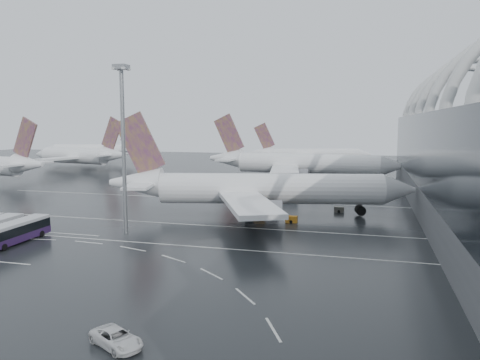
% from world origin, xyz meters
% --- Properties ---
extents(ground, '(420.00, 420.00, 0.00)m').
position_xyz_m(ground, '(0.00, 0.00, 0.00)').
color(ground, black).
rests_on(ground, ground).
extents(lane_marking_near, '(120.00, 0.25, 0.01)m').
position_xyz_m(lane_marking_near, '(0.00, -2.00, 0.01)').
color(lane_marking_near, white).
rests_on(lane_marking_near, ground).
extents(lane_marking_mid, '(120.00, 0.25, 0.01)m').
position_xyz_m(lane_marking_mid, '(0.00, 12.00, 0.01)').
color(lane_marking_mid, white).
rests_on(lane_marking_mid, ground).
extents(lane_marking_far, '(120.00, 0.25, 0.01)m').
position_xyz_m(lane_marking_far, '(0.00, 40.00, 0.01)').
color(lane_marking_far, white).
rests_on(lane_marking_far, ground).
extents(bus_bay_line_north, '(28.00, 0.25, 0.01)m').
position_xyz_m(bus_bay_line_north, '(-24.00, 0.00, 0.01)').
color(bus_bay_line_north, white).
rests_on(bus_bay_line_north, ground).
extents(airliner_main, '(59.92, 51.73, 20.43)m').
position_xyz_m(airliner_main, '(10.32, 23.62, 5.12)').
color(airliner_main, white).
rests_on(airliner_main, ground).
extents(airliner_gate_b, '(61.25, 55.09, 21.29)m').
position_xyz_m(airliner_gate_b, '(10.41, 80.91, 5.33)').
color(airliner_gate_b, white).
rests_on(airliner_gate_b, ground).
extents(airliner_gate_c, '(50.65, 46.09, 18.38)m').
position_xyz_m(airliner_gate_c, '(7.44, 134.32, 4.60)').
color(airliner_gate_c, white).
rests_on(airliner_gate_c, ground).
extents(jet_remote_mid, '(47.37, 38.35, 20.66)m').
position_xyz_m(jet_remote_mid, '(-76.99, 94.39, 5.33)').
color(jet_remote_mid, white).
rests_on(jet_remote_mid, ground).
extents(jet_remote_far, '(49.40, 39.92, 21.49)m').
position_xyz_m(jet_remote_far, '(-87.27, 121.27, 5.55)').
color(jet_remote_far, white).
rests_on(jet_remote_far, ground).
extents(bus_row_near_d, '(3.56, 13.29, 3.24)m').
position_xyz_m(bus_row_near_d, '(-19.73, -7.26, 1.78)').
color(bus_row_near_d, '#23133D').
rests_on(bus_row_near_d, ground).
extents(van_curve_a, '(5.75, 4.56, 1.45)m').
position_xyz_m(van_curve_a, '(12.26, -32.99, 0.73)').
color(van_curve_a, silver).
rests_on(van_curve_a, ground).
extents(floodlight_mast, '(2.10, 2.10, 27.39)m').
position_xyz_m(floodlight_mast, '(-6.86, 3.16, 17.23)').
color(floodlight_mast, gray).
rests_on(floodlight_mast, ground).
extents(gse_cart_belly_a, '(2.14, 1.26, 1.17)m').
position_xyz_m(gse_cart_belly_a, '(18.38, 18.59, 0.58)').
color(gse_cart_belly_a, orange).
rests_on(gse_cart_belly_a, ground).
extents(gse_cart_belly_b, '(2.00, 1.18, 1.09)m').
position_xyz_m(gse_cart_belly_b, '(26.20, 31.24, 0.55)').
color(gse_cart_belly_b, slate).
rests_on(gse_cart_belly_b, ground).
extents(gse_cart_belly_c, '(2.10, 1.24, 1.15)m').
position_xyz_m(gse_cart_belly_c, '(11.97, 20.37, 0.57)').
color(gse_cart_belly_c, orange).
rests_on(gse_cart_belly_c, ground).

